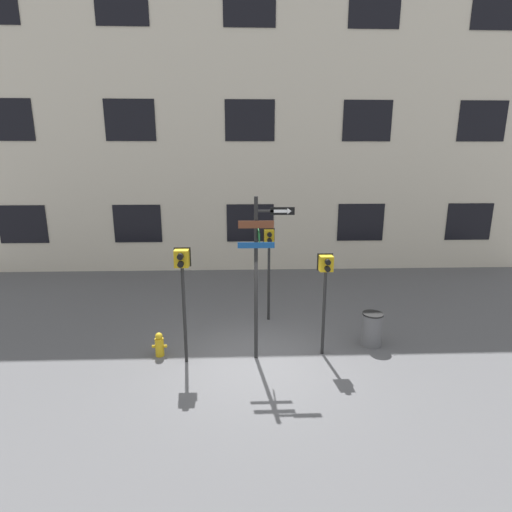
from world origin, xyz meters
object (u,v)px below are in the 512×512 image
object	(u,v)px
pedestrian_signal_across	(269,251)
fire_hydrant	(159,345)
pedestrian_signal_left	(182,274)
pedestrian_signal_right	(325,277)
street_sign_pole	(259,264)
trash_bin	(372,329)

from	to	relation	value
pedestrian_signal_across	fire_hydrant	world-z (taller)	pedestrian_signal_across
pedestrian_signal_left	pedestrian_signal_right	distance (m)	3.44
street_sign_pole	pedestrian_signal_across	world-z (taller)	street_sign_pole
street_sign_pole	pedestrian_signal_left	size ratio (longest dim) A/B	1.41
street_sign_pole	trash_bin	xyz separation A→B (m)	(3.03, 0.59, -1.99)
pedestrian_signal_left	pedestrian_signal_right	world-z (taller)	pedestrian_signal_left
pedestrian_signal_left	trash_bin	world-z (taller)	pedestrian_signal_left
pedestrian_signal_left	fire_hydrant	size ratio (longest dim) A/B	4.58
pedestrian_signal_left	pedestrian_signal_across	bearing A→B (deg)	48.82
pedestrian_signal_across	fire_hydrant	bearing A→B (deg)	-143.04
street_sign_pole	fire_hydrant	bearing A→B (deg)	175.35
pedestrian_signal_right	pedestrian_signal_across	size ratio (longest dim) A/B	0.92
pedestrian_signal_right	pedestrian_signal_across	xyz separation A→B (m)	(-1.23, 2.23, 0.13)
street_sign_pole	trash_bin	distance (m)	3.67
pedestrian_signal_right	fire_hydrant	distance (m)	4.49
street_sign_pole	pedestrian_signal_left	world-z (taller)	street_sign_pole
fire_hydrant	trash_bin	world-z (taller)	trash_bin
pedestrian_signal_across	trash_bin	xyz separation A→B (m)	(2.63, -1.80, -1.73)
pedestrian_signal_right	trash_bin	world-z (taller)	pedestrian_signal_right
pedestrian_signal_left	fire_hydrant	bearing A→B (deg)	155.60
street_sign_pole	trash_bin	size ratio (longest dim) A/B	4.45
pedestrian_signal_left	fire_hydrant	world-z (taller)	pedestrian_signal_left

